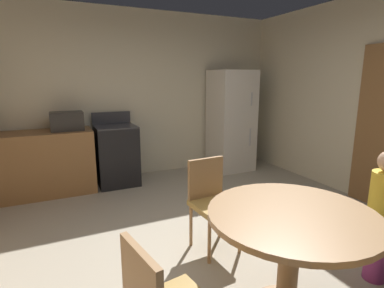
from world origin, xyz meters
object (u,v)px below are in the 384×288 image
oven_range (117,155)px  chair_north (212,198)px  refrigerator (231,121)px  microwave (67,121)px  person_child (382,214)px  dining_table (291,234)px

oven_range → chair_north: size_ratio=1.26×
oven_range → refrigerator: bearing=-1.5°
microwave → refrigerator: bearing=-1.1°
microwave → person_child: 3.89m
oven_range → chair_north: bearing=-78.2°
refrigerator → dining_table: size_ratio=1.57×
microwave → chair_north: microwave is taller
oven_range → person_child: bearing=-66.0°
oven_range → refrigerator: size_ratio=0.62×
microwave → chair_north: 2.55m
refrigerator → oven_range: bearing=178.5°
dining_table → microwave: bearing=110.6°
refrigerator → chair_north: (-1.57, -2.17, -0.38)m
dining_table → refrigerator: bearing=64.5°
microwave → dining_table: size_ratio=0.39×
refrigerator → chair_north: size_ratio=2.02×
refrigerator → microwave: refrigerator is taller
chair_north → person_child: person_child is taller
dining_table → person_child: (0.91, -0.03, -0.02)m
refrigerator → microwave: size_ratio=4.00×
person_child → refrigerator: bearing=-98.5°
refrigerator → microwave: bearing=178.9°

